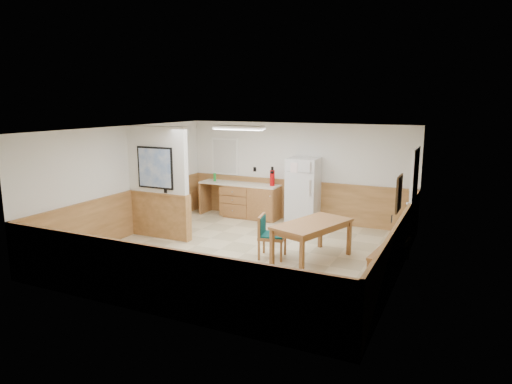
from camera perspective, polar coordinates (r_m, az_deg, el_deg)
The scene contains 20 objects.
ground at distance 9.33m, azimuth -1.36°, elevation -7.67°, with size 6.00×6.00×0.00m, color beige.
ceiling at distance 8.84m, azimuth -1.44°, elevation 7.84°, with size 6.00×6.00×0.02m, color white.
back_wall at distance 11.72m, azimuth 5.19°, elevation 2.49°, with size 6.00×0.02×2.50m, color white.
right_wall at distance 8.14m, azimuth 17.84°, elevation -1.89°, with size 0.02×6.00×2.50m, color white.
left_wall at distance 10.67m, azimuth -15.96°, elevation 1.24°, with size 0.02×6.00×2.50m, color white.
wainscot_back at distance 11.84m, azimuth 5.09°, elevation -1.11°, with size 6.00×0.04×1.00m, color tan.
wainscot_right at distance 8.34m, azimuth 17.40°, elevation -6.90°, with size 0.04×6.00×1.00m, color tan.
wainscot_left at distance 10.81m, azimuth -15.67°, elevation -2.69°, with size 0.04×6.00×1.00m, color tan.
partition_wall at distance 10.35m, azimuth -12.11°, elevation 1.02°, with size 1.50×0.20×2.50m.
kitchen_counter at distance 12.04m, azimuth -0.81°, elevation -1.05°, with size 2.20×0.61×1.00m.
exterior_door at distance 10.04m, azimuth 19.03°, elevation -0.71°, with size 0.07×1.02×2.15m.
kitchen_window at distance 12.53m, azimuth -3.90°, elevation 4.46°, with size 0.80×0.04×1.00m.
wall_painting at distance 7.80m, azimuth 17.43°, elevation -0.18°, with size 0.04×0.50×0.60m.
fluorescent_fixture at distance 10.37m, azimuth -2.17°, elevation 8.04°, with size 1.20×0.30×0.09m.
refrigerator at distance 11.35m, azimuth 5.92°, elevation 0.07°, with size 0.76×0.73×1.67m.
dining_table at distance 8.83m, azimuth 7.05°, elevation -4.41°, with size 1.30×1.82×0.75m.
dining_bench at distance 8.67m, azimuth 16.41°, elevation -7.22°, with size 0.54×1.67×0.45m.
dining_chair at distance 8.97m, azimuth 1.46°, elevation -5.14°, with size 0.78×0.60×0.85m.
fire_extinguisher at distance 11.68m, azimuth 2.04°, elevation 1.83°, with size 0.15×0.15×0.49m.
soap_bottle at distance 12.42m, azimuth -5.18°, elevation 1.87°, with size 0.07×0.07×0.22m, color green.
Camera 1 is at (3.96, -7.89, 3.02)m, focal length 32.00 mm.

